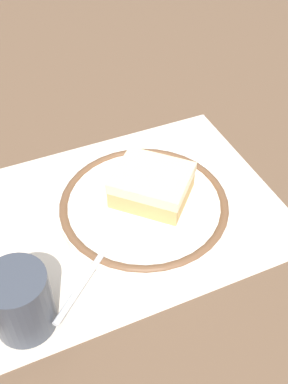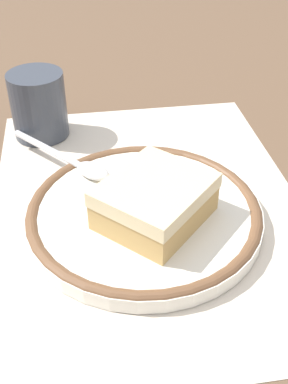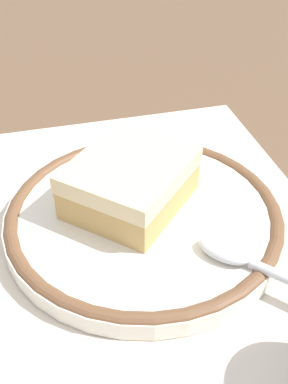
{
  "view_description": "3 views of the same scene",
  "coord_description": "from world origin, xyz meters",
  "px_view_note": "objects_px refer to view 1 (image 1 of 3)",
  "views": [
    {
      "loc": [
        0.14,
        0.39,
        0.45
      ],
      "look_at": [
        -0.02,
        0.01,
        0.04
      ],
      "focal_mm": 43.04,
      "sensor_mm": 36.0,
      "label": 1
    },
    {
      "loc": [
        -0.37,
        0.06,
        0.3
      ],
      "look_at": [
        -0.02,
        0.01,
        0.04
      ],
      "focal_mm": 44.88,
      "sensor_mm": 36.0,
      "label": 2
    },
    {
      "loc": [
        0.27,
        -0.07,
        0.27
      ],
      "look_at": [
        -0.02,
        0.01,
        0.04
      ],
      "focal_mm": 46.14,
      "sensor_mm": 36.0,
      "label": 3
    }
  ],
  "objects_px": {
    "plate": "(144,206)",
    "spoon": "(101,254)",
    "sugar_packet": "(171,137)",
    "cup": "(22,304)",
    "cake_slice": "(150,182)"
  },
  "relations": [
    {
      "from": "plate",
      "to": "spoon",
      "type": "bearing_deg",
      "value": 36.71
    },
    {
      "from": "plate",
      "to": "sugar_packet",
      "type": "distance_m",
      "value": 0.16
    },
    {
      "from": "plate",
      "to": "sugar_packet",
      "type": "relative_size",
      "value": 4.44
    },
    {
      "from": "sugar_packet",
      "to": "cup",
      "type": "bearing_deg",
      "value": 38.49
    },
    {
      "from": "cake_slice",
      "to": "cup",
      "type": "xyz_separation_m",
      "value": [
        0.19,
        0.11,
        -0.0
      ]
    },
    {
      "from": "cake_slice",
      "to": "sugar_packet",
      "type": "distance_m",
      "value": 0.14
    },
    {
      "from": "cake_slice",
      "to": "spoon",
      "type": "height_order",
      "value": "cake_slice"
    },
    {
      "from": "plate",
      "to": "cup",
      "type": "height_order",
      "value": "cup"
    },
    {
      "from": "plate",
      "to": "spoon",
      "type": "relative_size",
      "value": 1.89
    },
    {
      "from": "spoon",
      "to": "plate",
      "type": "bearing_deg",
      "value": -143.29
    },
    {
      "from": "spoon",
      "to": "sugar_packet",
      "type": "relative_size",
      "value": 2.35
    },
    {
      "from": "cake_slice",
      "to": "sugar_packet",
      "type": "bearing_deg",
      "value": -127.31
    },
    {
      "from": "cake_slice",
      "to": "sugar_packet",
      "type": "relative_size",
      "value": 2.48
    },
    {
      "from": "cup",
      "to": "plate",
      "type": "bearing_deg",
      "value": -151.35
    },
    {
      "from": "cake_slice",
      "to": "sugar_packet",
      "type": "height_order",
      "value": "cake_slice"
    }
  ]
}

